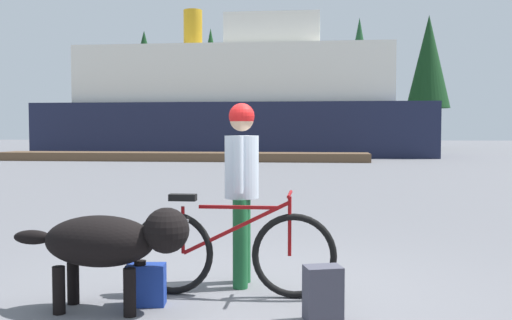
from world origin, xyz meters
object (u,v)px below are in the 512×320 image
at_px(bicycle, 231,251).
at_px(person_cyclist, 242,176).
at_px(handbag_pannier, 146,285).
at_px(dog, 111,242).
at_px(backpack, 323,293).
at_px(ferry_boat, 239,104).

height_order(bicycle, person_cyclist, person_cyclist).
bearing_deg(handbag_pannier, dog, -144.24).
relative_size(person_cyclist, handbag_pannier, 4.97).
xyz_separation_m(dog, backpack, (1.71, -0.07, -0.35)).
xyz_separation_m(person_cyclist, backpack, (0.76, -0.95, -0.83)).
relative_size(handbag_pannier, ferry_boat, 0.02).
xyz_separation_m(bicycle, backpack, (0.81, -0.58, -0.19)).
relative_size(backpack, handbag_pannier, 1.22).
bearing_deg(dog, person_cyclist, 43.12).
height_order(dog, ferry_boat, ferry_boat).
relative_size(person_cyclist, dog, 1.17).
height_order(bicycle, ferry_boat, ferry_boat).
bearing_deg(dog, ferry_boat, 96.06).
height_order(bicycle, backpack, bicycle).
relative_size(backpack, ferry_boat, 0.02).
xyz_separation_m(handbag_pannier, ferry_boat, (-3.38, 29.54, 2.83)).
bearing_deg(person_cyclist, bicycle, -97.07).
bearing_deg(backpack, dog, 177.73).
relative_size(person_cyclist, ferry_boat, 0.08).
bearing_deg(ferry_boat, handbag_pannier, -83.46).
bearing_deg(bicycle, person_cyclist, 82.93).
bearing_deg(ferry_boat, backpack, -80.73).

